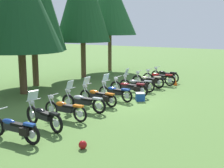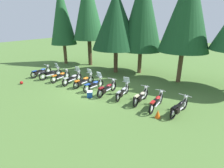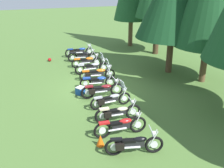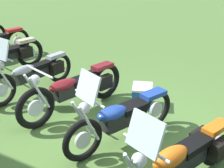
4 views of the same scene
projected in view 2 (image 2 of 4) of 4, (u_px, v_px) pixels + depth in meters
name	position (u px, v px, depth m)	size (l,w,h in m)	color
ground_plane	(94.00, 90.00, 13.81)	(80.00, 80.00, 0.00)	#4C7033
motorcycle_0	(41.00, 72.00, 17.11)	(0.75, 2.36, 1.01)	black
motorcycle_1	(51.00, 74.00, 16.40)	(0.78, 2.27, 1.38)	black
motorcycle_2	(61.00, 76.00, 15.76)	(0.61, 2.21, 0.99)	black
motorcycle_3	(73.00, 78.00, 15.12)	(0.76, 2.38, 1.36)	black
motorcycle_4	(84.00, 81.00, 14.45)	(0.71, 2.29, 1.34)	black
motorcycle_5	(94.00, 84.00, 13.64)	(0.70, 2.16, 1.35)	black
motorcycle_6	(107.00, 88.00, 12.83)	(0.77, 2.39, 1.03)	black
motorcycle_7	(123.00, 92.00, 12.27)	(0.65, 2.21, 1.35)	black
motorcycle_8	(141.00, 97.00, 11.47)	(0.60, 2.21, 1.03)	black
motorcycle_9	(157.00, 102.00, 10.71)	(0.65, 2.31, 1.02)	black
motorcycle_10	(179.00, 107.00, 10.06)	(0.85, 2.21, 1.01)	black
pine_tree_0	(62.00, 15.00, 20.52)	(3.09, 3.09, 9.26)	brown
pine_tree_1	(88.00, 6.00, 19.49)	(3.61, 3.61, 10.37)	#42301E
pine_tree_2	(116.00, 20.00, 16.88)	(4.74, 4.74, 8.01)	#4C3823
pine_tree_3	(142.00, 11.00, 16.42)	(4.12, 4.12, 9.72)	brown
pine_tree_4	(188.00, 10.00, 13.65)	(4.09, 4.09, 9.20)	brown
picnic_cooler	(90.00, 94.00, 12.48)	(0.57, 0.59, 0.43)	#19479E
traffic_cone	(158.00, 114.00, 9.77)	(0.32, 0.32, 0.48)	#EA590F
dropped_helmet	(21.00, 83.00, 15.02)	(0.27, 0.27, 0.27)	maroon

